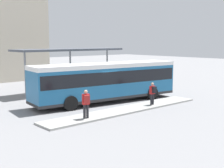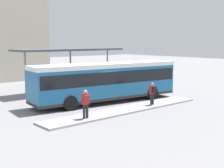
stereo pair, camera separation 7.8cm
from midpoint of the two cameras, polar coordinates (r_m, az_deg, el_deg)
name	(u,v)px [view 1 (the left image)]	position (r m, az deg, el deg)	size (l,w,h in m)	color
ground_plane	(106,102)	(23.79, -1.15, -3.31)	(120.00, 120.00, 0.00)	gray
curb_island	(127,110)	(20.93, 2.57, -4.71)	(12.66, 1.80, 0.12)	#9E9E99
city_bus	(106,79)	(23.52, -1.14, 0.86)	(11.85, 3.87, 2.97)	#1E6093
pedestrian_waiting	(86,102)	(18.23, -4.88, -3.33)	(0.48, 0.52, 1.69)	#232328
pedestrian_companion	(153,92)	(22.21, 7.35, -1.48)	(0.39, 0.41, 1.59)	#232328
bicycle_yellow	(154,81)	(33.39, 7.55, 0.53)	(0.48, 1.74, 0.75)	black
bicycle_orange	(148,81)	(33.88, 6.60, 0.63)	(0.48, 1.70, 0.73)	black
bicycle_red	(141,80)	(34.13, 5.31, 0.69)	(0.48, 1.65, 0.71)	black
station_shelter	(70,51)	(28.91, -7.76, 6.05)	(10.50, 2.83, 3.92)	#4C515B
potted_planter_near_shelter	(117,83)	(29.23, 0.91, 0.11)	(0.75, 0.75, 1.26)	slate
potted_planter_far_side	(85,86)	(27.12, -4.95, -0.35)	(1.02, 1.02, 1.45)	slate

